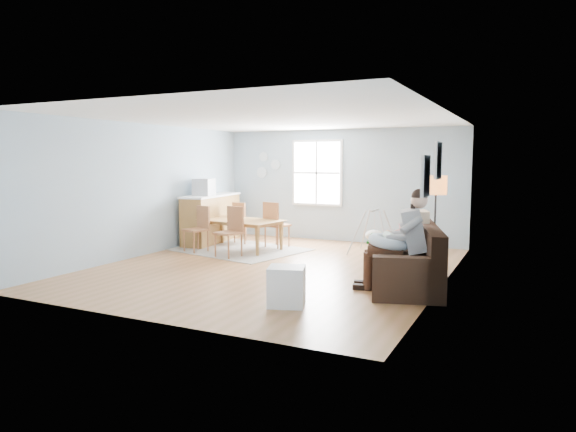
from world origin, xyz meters
The scene contains 22 objects.
room centered at (0.00, 0.00, 2.42)m, with size 8.40×9.40×3.90m.
window centered at (-0.60, 3.46, 1.65)m, with size 1.32×0.08×1.62m.
pictures centered at (2.97, -1.05, 1.85)m, with size 0.05×1.34×0.74m.
wall_plates centered at (-2.00, 3.47, 1.83)m, with size 0.67×0.02×0.66m.
sofa centered at (2.51, -0.27, 0.33)m, with size 1.60×2.50×0.94m.
green_throw centered at (2.21, 0.44, 0.59)m, with size 1.05×0.91×0.04m, color #155E19.
beige_pillow centered at (2.58, 0.38, 0.85)m, with size 0.15×0.55×0.55m, color #C3AE95.
father centered at (2.47, -0.63, 0.82)m, with size 1.15×0.68×1.54m.
nursing_pillow centered at (2.30, -0.68, 0.73)m, with size 0.63×0.63×0.17m, color silver.
infant centered at (2.29, -0.64, 0.81)m, with size 0.27×0.40×0.15m.
toddler centered at (2.37, -0.08, 0.78)m, with size 0.61×0.45×0.90m.
floor_lamp centered at (2.80, 0.29, 1.41)m, with size 0.34×0.34×1.71m.
storage_cube centered at (1.29, -2.16, 0.27)m, with size 0.59×0.56×0.53m.
rug centered at (-1.60, 1.34, 0.01)m, with size 2.74×2.08×0.01m, color gray.
dining_table centered at (-1.60, 1.34, 0.33)m, with size 1.88×1.05×0.66m, color brown.
chair_sw centered at (-2.22, 0.79, 0.56)m, with size 0.56×0.56×0.98m.
chair_se centered at (-1.27, 0.57, 0.59)m, with size 0.55×0.55×1.02m.
chair_nw centered at (-1.93, 2.11, 0.56)m, with size 0.55×0.55×0.98m.
chair_ne centered at (-0.97, 1.88, 0.60)m, with size 0.57×0.57×1.03m.
counter centered at (-2.70, 1.95, 0.58)m, with size 0.83×2.10×1.15m.
monitor centered at (-2.64, 1.57, 1.34)m, with size 0.46×0.44×0.39m.
baby_swing centered at (1.27, 2.09, 0.41)m, with size 0.92×0.94×0.93m.
Camera 1 is at (4.25, -8.23, 1.94)m, focal length 32.00 mm.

